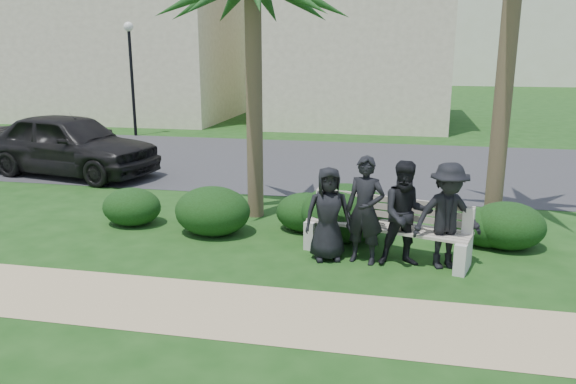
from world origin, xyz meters
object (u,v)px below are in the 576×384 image
street_lamp (131,59)px  man_d (447,216)px  man_b (365,210)px  man_a (328,214)px  car_a (70,144)px  man_c (406,214)px  park_bench (385,232)px

street_lamp → man_d: bearing=-46.8°
street_lamp → man_b: size_ratio=2.50×
street_lamp → man_a: 15.05m
man_d → car_a: car_a is taller
man_c → street_lamp: bearing=120.2°
park_bench → car_a: size_ratio=0.57×
park_bench → car_a: bearing=167.5°
man_a → man_d: (1.83, 0.02, 0.07)m
man_a → man_d: bearing=-15.5°
street_lamp → man_b: 15.41m
man_d → car_a: (-9.43, 4.81, 0.01)m
park_bench → man_b: bearing=-118.1°
car_a → man_b: bearing=-109.4°
man_c → man_a: bearing=168.0°
man_a → street_lamp: bearing=112.0°
street_lamp → man_d: size_ratio=2.58×
man_c → man_d: size_ratio=1.00×
man_c → man_d: man_c is taller
street_lamp → man_c: bearing=-48.5°
man_b → man_c: 0.63m
man_b → car_a: size_ratio=0.35×
man_c → car_a: bearing=139.9°
park_bench → man_a: man_a is taller
man_b → park_bench: bearing=61.4°
car_a → man_a: bearing=-111.2°
man_a → car_a: size_ratio=0.31×
street_lamp → man_c: street_lamp is taller
park_bench → man_b: 0.64m
park_bench → man_d: man_d is taller
man_a → man_d: size_ratio=0.91×
man_c → man_b: bearing=168.9°
park_bench → man_c: size_ratio=1.68×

